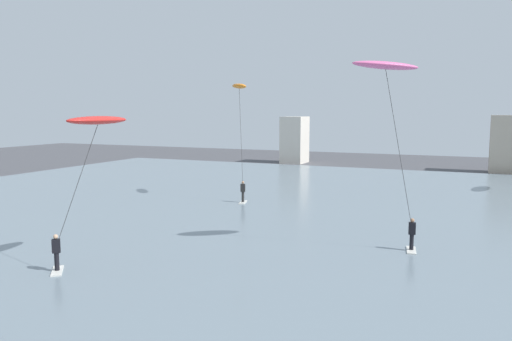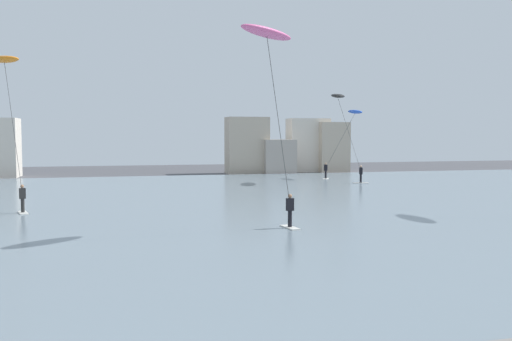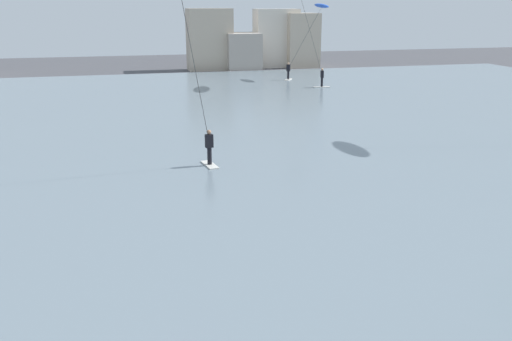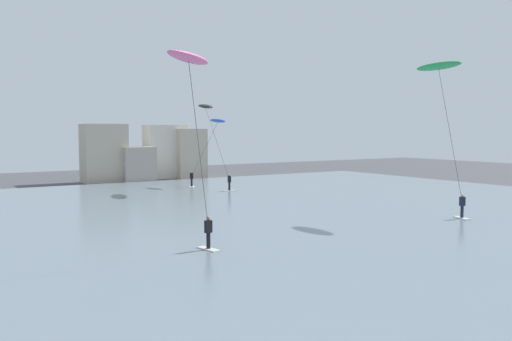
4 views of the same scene
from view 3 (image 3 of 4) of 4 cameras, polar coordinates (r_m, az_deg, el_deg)
water_bay at (r=34.43m, az=-9.99°, el=4.52°), size 84.00×52.00×0.10m
far_shore_buildings at (r=63.59m, az=-5.14°, el=12.85°), size 40.54×5.02×6.60m
kitesurfer_blue at (r=55.07m, az=6.19°, el=15.40°), size 4.43×2.60×7.12m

